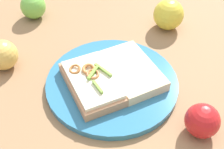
% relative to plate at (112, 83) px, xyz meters
% --- Properties ---
extents(ground_plane, '(2.00, 2.00, 0.00)m').
position_rel_plate_xyz_m(ground_plane, '(0.00, 0.00, -0.01)').
color(ground_plane, '#926C48').
rests_on(ground_plane, ground).
extents(plate, '(0.30, 0.30, 0.02)m').
position_rel_plate_xyz_m(plate, '(0.00, 0.00, 0.00)').
color(plate, teal).
rests_on(plate, ground_plane).
extents(sandwich, '(0.17, 0.19, 0.04)m').
position_rel_plate_xyz_m(sandwich, '(0.04, 0.02, 0.02)').
color(sandwich, tan).
rests_on(sandwich, plate).
extents(bread_slice_side, '(0.17, 0.19, 0.02)m').
position_rel_plate_xyz_m(bread_slice_side, '(-0.04, -0.02, 0.02)').
color(bread_slice_side, beige).
rests_on(bread_slice_side, plate).
extents(apple_0, '(0.09, 0.09, 0.07)m').
position_rel_plate_xyz_m(apple_0, '(0.26, -0.05, 0.03)').
color(apple_0, gold).
rests_on(apple_0, ground_plane).
extents(apple_1, '(0.09, 0.09, 0.07)m').
position_rel_plate_xyz_m(apple_1, '(-0.18, 0.12, 0.03)').
color(apple_1, red).
rests_on(apple_1, ground_plane).
extents(apple_2, '(0.08, 0.08, 0.07)m').
position_rel_plate_xyz_m(apple_2, '(0.24, -0.27, 0.03)').
color(apple_2, '#6CB241').
rests_on(apple_2, ground_plane).
extents(apple_4, '(0.12, 0.12, 0.08)m').
position_rel_plate_xyz_m(apple_4, '(-0.14, -0.24, 0.03)').
color(apple_4, gold).
rests_on(apple_4, ground_plane).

